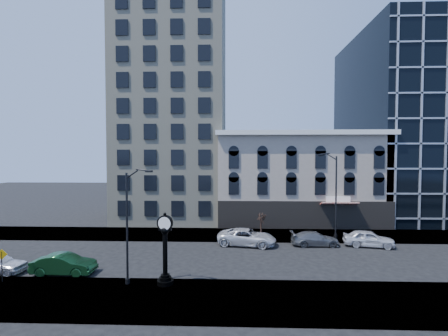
{
  "coord_description": "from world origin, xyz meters",
  "views": [
    {
      "loc": [
        3.02,
        -26.69,
        9.07
      ],
      "look_at": [
        2.0,
        4.0,
        8.0
      ],
      "focal_mm": 24.0,
      "sensor_mm": 36.0,
      "label": 1
    }
  ],
  "objects_px": {
    "street_lamp_near": "(134,196)",
    "warning_sign": "(2,259)",
    "street_clock": "(165,252)",
    "car_near_b": "(64,264)"
  },
  "relations": [
    {
      "from": "street_clock",
      "to": "car_near_b",
      "type": "bearing_deg",
      "value": 177.19
    },
    {
      "from": "street_clock",
      "to": "street_lamp_near",
      "type": "xyz_separation_m",
      "value": [
        -2.12,
        -0.21,
        3.99
      ]
    },
    {
      "from": "street_clock",
      "to": "car_near_b",
      "type": "relative_size",
      "value": 1.08
    },
    {
      "from": "street_lamp_near",
      "to": "warning_sign",
      "type": "xyz_separation_m",
      "value": [
        -9.71,
        0.21,
        -4.65
      ]
    },
    {
      "from": "street_clock",
      "to": "warning_sign",
      "type": "height_order",
      "value": "street_clock"
    },
    {
      "from": "street_clock",
      "to": "street_lamp_near",
      "type": "height_order",
      "value": "street_lamp_near"
    },
    {
      "from": "street_lamp_near",
      "to": "warning_sign",
      "type": "height_order",
      "value": "street_lamp_near"
    },
    {
      "from": "street_lamp_near",
      "to": "warning_sign",
      "type": "relative_size",
      "value": 3.49
    },
    {
      "from": "warning_sign",
      "to": "car_near_b",
      "type": "bearing_deg",
      "value": 21.02
    },
    {
      "from": "street_clock",
      "to": "warning_sign",
      "type": "xyz_separation_m",
      "value": [
        -11.83,
        0.0,
        -0.66
      ]
    }
  ]
}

